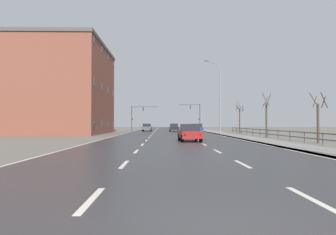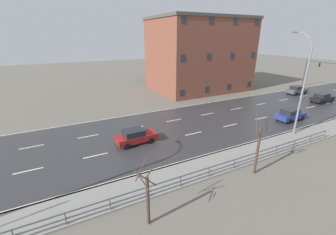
{
  "view_description": "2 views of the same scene",
  "coord_description": "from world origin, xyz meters",
  "views": [
    {
      "loc": [
        -0.83,
        -4.32,
        1.64
      ],
      "look_at": [
        0.45,
        63.73,
        2.96
      ],
      "focal_mm": 31.78,
      "sensor_mm": 36.0,
      "label": 1
    },
    {
      "loc": [
        21.35,
        16.03,
        10.48
      ],
      "look_at": [
        0.0,
        26.93,
        1.54
      ],
      "focal_mm": 23.59,
      "sensor_mm": 36.0,
      "label": 2
    }
  ],
  "objects": [
    {
      "name": "car_distant",
      "position": [
        4.51,
        42.54,
        0.8
      ],
      "size": [
        1.9,
        4.13,
        1.57
      ],
      "rotation": [
        0.0,
        0.0,
        0.02
      ],
      "color": "navy",
      "rests_on": "ground"
    },
    {
      "name": "ground_plane",
      "position": [
        0.0,
        48.0,
        -0.06
      ],
      "size": [
        160.0,
        160.0,
        0.12
      ],
      "color": "#666056"
    },
    {
      "name": "car_mid_centre",
      "position": [
        -4.01,
        56.4,
        0.8
      ],
      "size": [
        1.86,
        4.11,
        1.57
      ],
      "rotation": [
        0.0,
        0.0,
        -0.01
      ],
      "color": "#474C51",
      "rests_on": "ground"
    },
    {
      "name": "traffic_signal_left",
      "position": [
        -6.71,
        64.04,
        3.83
      ],
      "size": [
        5.98,
        0.36,
        5.68
      ],
      "color": "#38383A",
      "rests_on": "ground"
    },
    {
      "name": "bare_tree_mid",
      "position": [
        10.99,
        29.17,
        2.26
      ],
      "size": [
        1.02,
        1.04,
        5.09
      ],
      "color": "#423328",
      "rests_on": "ground"
    },
    {
      "name": "guardrail",
      "position": [
        9.85,
        24.19,
        0.71
      ],
      "size": [
        0.07,
        33.25,
        1.0
      ],
      "color": "#515459",
      "rests_on": "ground"
    },
    {
      "name": "road_asphalt_strip",
      "position": [
        0.0,
        60.0,
        0.01
      ],
      "size": [
        14.0,
        120.0,
        0.03
      ],
      "color": "#303033",
      "rests_on": "ground"
    },
    {
      "name": "car_far_right",
      "position": [
        1.62,
        22.37,
        0.8
      ],
      "size": [
        1.97,
        4.17,
        1.57
      ],
      "rotation": [
        0.0,
        0.0,
        0.04
      ],
      "color": "maroon",
      "rests_on": "ground"
    },
    {
      "name": "car_near_left",
      "position": [
        1.48,
        54.86,
        0.8
      ],
      "size": [
        1.95,
        4.16,
        1.57
      ],
      "rotation": [
        0.0,
        0.0,
        -0.03
      ],
      "color": "black",
      "rests_on": "ground"
    },
    {
      "name": "bare_tree_near",
      "position": [
        11.84,
        19.57,
        1.93
      ],
      "size": [
        1.32,
        1.18,
        4.16
      ],
      "color": "#423328",
      "rests_on": "ground"
    },
    {
      "name": "street_lamp_midground",
      "position": [
        7.46,
        38.92,
        5.34
      ],
      "size": [
        2.38,
        0.24,
        10.89
      ],
      "color": "slate",
      "rests_on": "ground"
    },
    {
      "name": "brick_building",
      "position": [
        -16.69,
        42.31,
        6.92
      ],
      "size": [
        13.92,
        18.07,
        13.81
      ],
      "color": "brown",
      "rests_on": "ground"
    }
  ]
}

